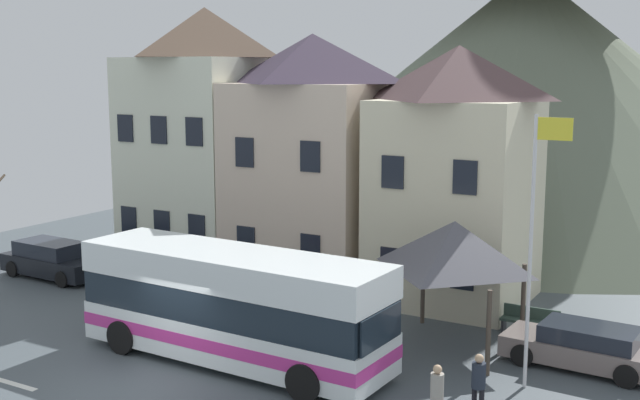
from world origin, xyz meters
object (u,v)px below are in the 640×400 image
Objects in this scene: parked_car_00 at (53,260)px; public_bench at (530,320)px; pedestrian_01 at (377,338)px; townhouse_00 at (207,136)px; townhouse_01 at (313,159)px; pedestrian_00 at (479,379)px; hilltop_castle at (528,84)px; parked_car_02 at (583,347)px; parked_car_01 at (161,272)px; bus_shelter at (454,246)px; pedestrian_02 at (437,397)px; transit_bus at (233,307)px; flagpole at (534,233)px; townhouse_02 at (456,175)px.

public_bench is at bearing 10.31° from parked_car_00.
public_bench is (2.93, 4.90, -0.38)m from pedestrian_01.
townhouse_00 is 5.61m from townhouse_01.
public_bench is at bearing -14.82° from townhouse_01.
townhouse_00 is 18.63m from pedestrian_00.
parked_car_02 is at bearing -70.17° from hilltop_castle.
townhouse_01 is 19.07m from hilltop_castle.
parked_car_00 is at bearing -150.48° from townhouse_01.
townhouse_00 is 0.31× the size of hilltop_castle.
townhouse_00 is at bearing -81.08° from parked_car_01.
bus_shelter is 2.41× the size of pedestrian_02.
bus_shelter is 3.69m from pedestrian_01.
bus_shelter reaches higher than transit_bus.
townhouse_01 is 10.63m from public_bench.
hilltop_castle is at bearing 106.61° from public_bench.
parked_car_02 is 2.81× the size of pedestrian_01.
pedestrian_01 is (-1.18, -2.67, -2.25)m from bus_shelter.
pedestrian_02 reaches higher than parked_car_00.
townhouse_01 is 11.18m from parked_car_00.
transit_bus is at bearing -178.99° from pedestrian_00.
flagpole reaches higher than pedestrian_00.
bus_shelter is 4.53m from parked_car_02.
pedestrian_01 is at bearing -113.90° from bus_shelter.
townhouse_00 is 2.50× the size of parked_car_02.
pedestrian_01 is at bearing 156.24° from pedestrian_00.
parked_car_01 is 14.83m from pedestrian_02.
townhouse_01 is 2.49× the size of bus_shelter.
pedestrian_01 is at bearing -33.23° from townhouse_00.
pedestrian_01 reaches higher than parked_car_02.
public_bench is at bearing 104.79° from flagpole.
hilltop_castle is 22.32× the size of pedestrian_01.
transit_bus is 6.20× the size of pedestrian_01.
parked_car_00 is at bearing 163.74° from transit_bus.
flagpole is (10.49, -6.64, -0.65)m from townhouse_01.
pedestrian_01 is at bearing -85.48° from townhouse_02.
townhouse_02 is at bearing -35.89° from parked_car_02.
parked_car_02 is (5.55, -4.49, -3.91)m from townhouse_02.
parked_car_00 is at bearing 3.76° from parked_car_01.
public_bench is (6.30, -21.12, -6.93)m from hilltop_castle.
townhouse_00 is 1.13× the size of transit_bus.
townhouse_01 reaches higher than townhouse_02.
townhouse_02 is at bearing 114.31° from pedestrian_00.
pedestrian_02 is at bearing -13.22° from parked_car_00.
flagpole is at bearing -2.27° from parked_car_00.
bus_shelter is 0.54× the size of flagpole.
pedestrian_02 is at bearing -72.69° from bus_shelter.
townhouse_02 reaches higher than parked_car_00.
transit_bus is 6.70m from bus_shelter.
flagpole is at bearing 163.39° from parked_car_01.
parked_car_01 is (-11.85, 0.51, -2.46)m from bus_shelter.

